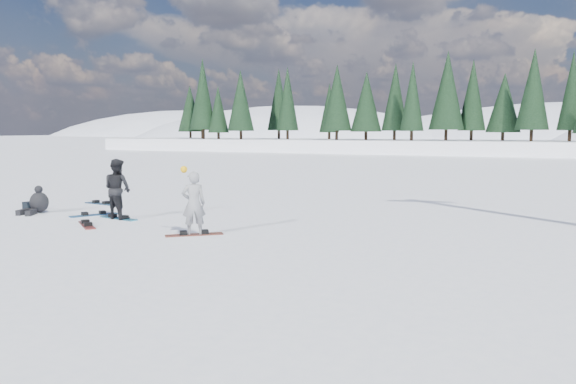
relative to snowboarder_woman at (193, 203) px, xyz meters
The scene contains 11 objects.
ground 2.71m from the snowboarder_woman, 156.27° to the left, with size 420.00×420.00×0.00m, color white.
alpine_backdrop 191.29m from the snowboarder_woman, 94.23° to the left, with size 412.50×227.00×53.20m.
snowboarder_woman is the anchor object (origin of this frame).
snowboarder_man 3.92m from the snowboarder_woman, 159.95° to the left, with size 0.91×0.71×1.87m, color black.
seated_rider 7.07m from the snowboarder_woman, behind, with size 0.80×1.17×0.91m.
gear_bag 7.82m from the snowboarder_woman, 169.11° to the left, with size 0.45×0.30×0.30m, color black.
snowboard_woman 0.84m from the snowboarder_woman, 30.96° to the left, with size 1.50×0.28×0.03m, color brown.
snowboard_man 4.01m from the snowboarder_woman, 159.95° to the left, with size 1.50×0.28×0.03m, color teal.
snowboard_loose_c 7.69m from the snowboarder_woman, 150.24° to the left, with size 1.50×0.28×0.03m, color navy.
snowboard_loose_b 3.77m from the snowboarder_woman, behind, with size 1.50×0.28×0.03m, color maroon.
snowboard_loose_a 5.20m from the snowboarder_woman, 162.27° to the left, with size 1.50×0.28×0.03m, color #1B5D99.
Camera 1 is at (10.54, -13.24, 2.76)m, focal length 35.00 mm.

